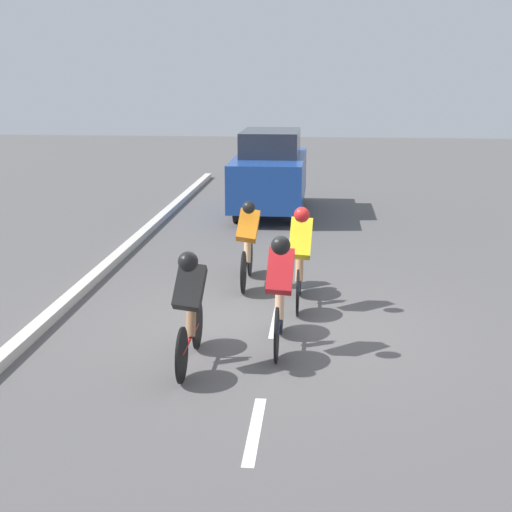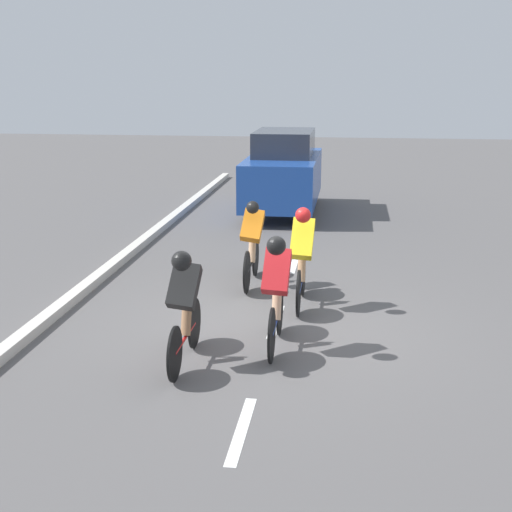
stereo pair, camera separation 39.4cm
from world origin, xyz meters
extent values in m
plane|color=#565454|center=(0.00, 0.00, 0.00)|extent=(60.00, 60.00, 0.00)
cube|color=white|center=(0.00, 2.92, 0.00)|extent=(0.12, 1.40, 0.01)
cube|color=white|center=(0.00, -0.28, 0.00)|extent=(0.12, 1.40, 0.01)
cube|color=white|center=(0.00, -3.48, 0.00)|extent=(0.12, 1.40, 0.01)
cube|color=beige|center=(3.20, -0.28, 0.07)|extent=(0.20, 28.06, 0.14)
cylinder|color=black|center=(-0.10, 0.20, 0.34)|extent=(0.03, 0.68, 0.68)
cylinder|color=black|center=(-0.10, 1.17, 0.34)|extent=(0.03, 0.68, 0.68)
cylinder|color=navy|center=(-0.10, 0.69, 0.34)|extent=(0.04, 0.97, 0.04)
cylinder|color=navy|center=(-0.10, 0.52, 0.55)|extent=(0.04, 0.04, 0.42)
cylinder|color=white|center=(-0.10, 0.64, 0.44)|extent=(0.07, 0.07, 0.16)
cylinder|color=#DBAD84|center=(-0.10, 0.61, 0.52)|extent=(0.12, 0.23, 0.36)
cube|color=red|center=(-0.12, 0.79, 1.04)|extent=(0.35, 0.48, 0.59)
sphere|color=black|center=(-0.13, 1.01, 1.42)|extent=(0.24, 0.24, 0.24)
cylinder|color=black|center=(-0.29, -1.56, 0.34)|extent=(0.03, 0.68, 0.68)
cylinder|color=black|center=(-0.29, -0.57, 0.34)|extent=(0.03, 0.68, 0.68)
cylinder|color=navy|center=(-0.29, -1.07, 0.34)|extent=(0.04, 1.00, 0.04)
cylinder|color=navy|center=(-0.29, -1.24, 0.55)|extent=(0.04, 0.04, 0.42)
cylinder|color=#1999D8|center=(-0.29, -1.12, 0.44)|extent=(0.07, 0.07, 0.16)
cylinder|color=tan|center=(-0.29, -1.14, 0.52)|extent=(0.12, 0.23, 0.36)
cube|color=yellow|center=(-0.31, -0.97, 1.06)|extent=(0.36, 0.50, 0.62)
sphere|color=red|center=(-0.33, -0.75, 1.45)|extent=(0.23, 0.23, 0.23)
cylinder|color=black|center=(0.61, -2.59, 0.34)|extent=(0.03, 0.68, 0.68)
cylinder|color=black|center=(0.61, -1.56, 0.34)|extent=(0.03, 0.68, 0.68)
cylinder|color=black|center=(0.61, -2.08, 0.34)|extent=(0.04, 1.04, 0.04)
cylinder|color=black|center=(0.61, -2.26, 0.55)|extent=(0.04, 0.04, 0.42)
cylinder|color=#1999D8|center=(0.61, -2.13, 0.44)|extent=(0.07, 0.07, 0.16)
cylinder|color=#DBAD84|center=(0.61, -2.15, 0.52)|extent=(0.12, 0.23, 0.36)
cube|color=orange|center=(0.57, -1.98, 1.01)|extent=(0.39, 0.46, 0.57)
sphere|color=black|center=(0.54, -1.76, 1.36)|extent=(0.20, 0.20, 0.20)
cylinder|color=black|center=(0.93, 0.83, 0.32)|extent=(0.03, 0.65, 0.65)
cylinder|color=black|center=(0.93, 1.86, 0.32)|extent=(0.03, 0.65, 0.65)
cylinder|color=red|center=(0.93, 1.34, 0.32)|extent=(0.04, 1.04, 0.04)
cylinder|color=red|center=(0.93, 1.16, 0.53)|extent=(0.04, 0.04, 0.42)
cylinder|color=green|center=(0.93, 1.29, 0.42)|extent=(0.07, 0.07, 0.16)
cylinder|color=#9E704C|center=(0.93, 1.27, 0.50)|extent=(0.12, 0.23, 0.36)
cube|color=black|center=(0.90, 1.44, 1.00)|extent=(0.38, 0.47, 0.58)
sphere|color=black|center=(0.87, 1.66, 1.37)|extent=(0.23, 0.23, 0.23)
cylinder|color=black|center=(0.00, -7.02, 0.32)|extent=(0.14, 0.64, 0.64)
cylinder|color=black|center=(1.36, -7.02, 0.32)|extent=(0.14, 0.64, 0.64)
cylinder|color=black|center=(0.00, -9.60, 0.32)|extent=(0.14, 0.64, 0.64)
cylinder|color=black|center=(1.36, -9.60, 0.32)|extent=(0.14, 0.64, 0.64)
cube|color=#1E479E|center=(0.68, -8.31, 0.87)|extent=(1.70, 4.16, 1.11)
cube|color=#2D333D|center=(0.68, -8.52, 1.73)|extent=(1.39, 2.29, 0.61)
camera|label=1|loc=(-0.60, 9.28, 3.43)|focal=50.00mm
camera|label=2|loc=(-0.99, 9.23, 3.43)|focal=50.00mm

